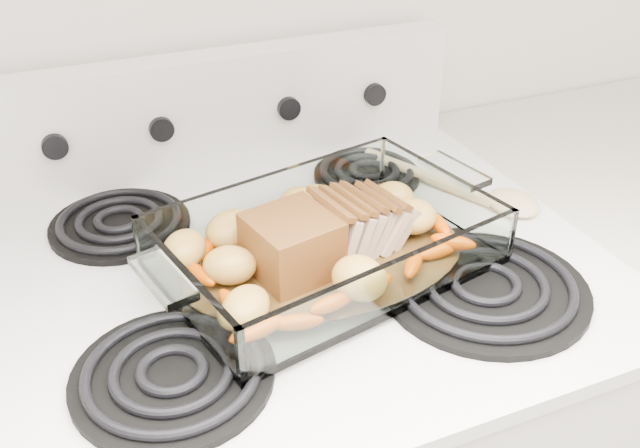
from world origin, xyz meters
name	(u,v)px	position (x,y,z in m)	size (l,w,h in m)	color
counter_right	(613,379)	(0.67, 1.66, 0.47)	(0.58, 0.68, 0.93)	white
baking_dish	(326,251)	(0.03, 1.61, 0.96)	(0.39, 0.26, 0.07)	silver
pork_roast	(317,237)	(0.02, 1.61, 0.99)	(0.22, 0.10, 0.08)	brown
roast_vegetables	(312,231)	(0.03, 1.65, 0.97)	(0.37, 0.20, 0.05)	#D84200
wooden_spoon	(475,190)	(0.31, 1.70, 0.95)	(0.17, 0.27, 0.02)	beige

